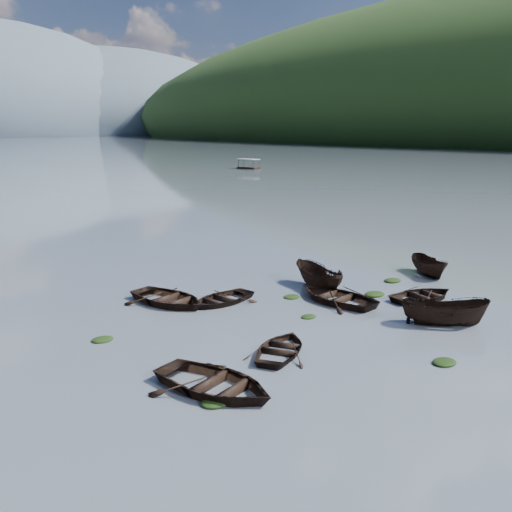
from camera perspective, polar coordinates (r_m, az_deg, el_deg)
ground_plane at (r=26.57m, az=15.29°, el=-8.87°), size 2400.00×2400.00×0.00m
haze_mtn_d at (r=976.39m, az=-15.22°, el=11.67°), size 520.00×520.00×220.00m
rowboat_0 at (r=21.81m, az=-4.18°, el=-13.34°), size 5.08×5.94×1.04m
rowboat_1 at (r=25.14m, az=2.55°, el=-9.68°), size 4.74×4.47×0.80m
rowboat_2 at (r=29.98m, az=18.28°, el=-6.58°), size 4.17×4.05×1.63m
rowboat_3 at (r=32.50m, az=8.10°, el=-4.56°), size 4.09×5.29×1.01m
rowboat_4 at (r=34.03m, az=16.39°, el=-4.17°), size 4.48×3.44×0.86m
rowboat_5 at (r=39.58m, az=16.90°, el=-1.86°), size 2.99×4.19×1.52m
rowboat_6 at (r=32.19m, az=-8.74°, el=-4.75°), size 4.82×5.80×1.04m
rowboat_7 at (r=32.07m, az=-3.47°, el=-4.69°), size 4.65×3.72×0.86m
rowboat_8 at (r=35.04m, az=6.18°, el=-3.23°), size 2.20×4.50×1.67m
weed_clump_0 at (r=20.95m, az=-4.01°, el=-14.49°), size 1.15×0.94×0.25m
weed_clump_1 at (r=29.74m, az=5.27°, el=-6.13°), size 0.86×0.68×0.19m
weed_clump_2 at (r=25.33m, az=18.31°, el=-10.17°), size 1.10×0.88×0.24m
weed_clump_3 at (r=34.80m, az=6.29°, el=-3.35°), size 0.89×0.75×0.20m
weed_clump_4 at (r=34.12m, az=11.77°, el=-3.87°), size 1.27×1.01×0.26m
weed_clump_5 at (r=27.45m, az=-15.09°, el=-8.16°), size 1.02×0.82×0.22m
weed_clump_6 at (r=33.04m, az=3.60°, el=-4.17°), size 0.99×0.83×0.21m
weed_clump_7 at (r=37.40m, az=13.49°, el=-2.49°), size 1.16×0.93×0.25m
pontoon_right at (r=138.72m, az=-0.73°, el=8.71°), size 3.57×6.25×2.26m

